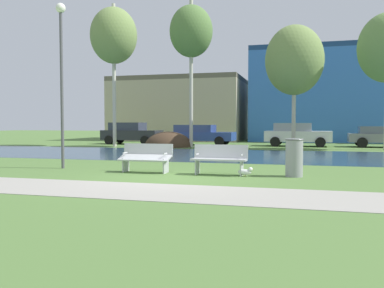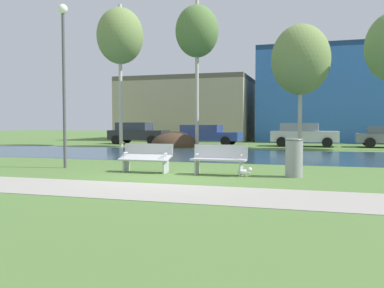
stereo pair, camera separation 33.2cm
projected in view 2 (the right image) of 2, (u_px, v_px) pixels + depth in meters
name	position (u px, v px, depth m)	size (l,w,h in m)	color
ground_plane	(237.00, 153.00, 20.81)	(120.00, 120.00, 0.00)	#517538
paved_path_strip	(135.00, 191.00, 9.06)	(60.00, 2.19, 0.01)	#9E998E
river_band	(231.00, 155.00, 19.42)	(80.00, 8.14, 0.01)	#284256
soil_mound	(174.00, 147.00, 26.35)	(3.08, 2.95, 1.98)	#423021
bench_left	(146.00, 157.00, 12.52)	(1.61, 0.58, 0.87)	#B2B5B7
bench_right	(219.00, 159.00, 11.86)	(1.61, 0.58, 0.87)	#B2B5B7
trash_bin	(294.00, 157.00, 11.39)	(0.51, 0.51, 1.06)	gray
seagull	(245.00, 172.00, 11.48)	(0.45, 0.17, 0.26)	white
streetlamp	(64.00, 59.00, 13.59)	(0.32, 0.32, 5.43)	#4C4C51
birch_far_left	(120.00, 37.00, 26.53)	(3.01, 3.01, 9.20)	beige
birch_left	(197.00, 32.00, 25.46)	(2.68, 2.68, 9.28)	#BCB7A8
birch_center_left	(301.00, 60.00, 24.19)	(3.45, 3.45, 7.34)	#BCB7A8
parked_van_nearest_dark	(138.00, 133.00, 29.97)	(4.31, 2.08, 1.58)	#282B30
parked_sedan_second_blue	(205.00, 134.00, 28.67)	(4.83, 2.20, 1.41)	#2D4793
parked_hatch_third_white	(303.00, 134.00, 26.82)	(4.31, 2.20, 1.53)	silver
building_beige_block	(190.00, 110.00, 38.22)	(11.49, 8.79, 5.58)	#BCAD8E
building_blue_store	(325.00, 95.00, 34.72)	(10.79, 6.89, 7.79)	#3870C6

